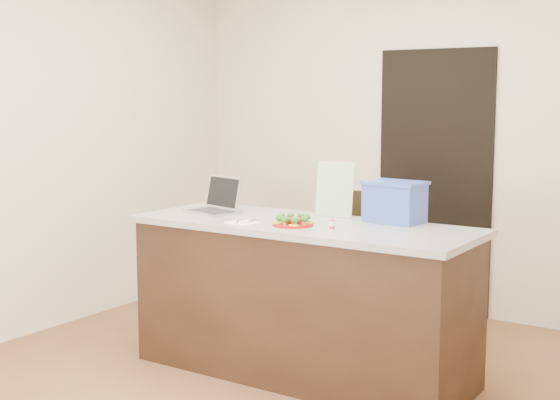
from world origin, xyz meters
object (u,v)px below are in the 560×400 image
Objects in this scene: island at (303,298)px; chair at (366,260)px; plate at (293,224)px; laptop at (218,202)px; blue_box at (395,202)px; napkin at (242,223)px; yogurt_bottle at (332,226)px.

island is 2.01× the size of chair.
laptop is (-0.68, 0.18, 0.05)m from plate.
blue_box reaches higher than chair.
plate reaches higher than island.
yogurt_bottle is at bearing 5.80° from napkin.
island is 0.58m from napkin.
plate is (0.02, -0.13, 0.47)m from island.
blue_box is at bearing 71.28° from yogurt_bottle.
plate is 0.30m from napkin.
island is 5.64× the size of laptop.
chair is (0.08, 0.66, 0.12)m from island.
plate is 0.64× the size of laptop.
chair is at bearing 83.04° from island.
island is 32.27× the size of yogurt_bottle.
blue_box is (1.11, 0.25, 0.06)m from laptop.
plate is 0.62m from blue_box.
blue_box reaches higher than plate.
island is 5.83× the size of blue_box.
island is 0.79m from blue_box.
chair is (0.74, 0.62, -0.40)m from laptop.
blue_box is (0.72, 0.52, 0.12)m from napkin.
laptop is at bearing -162.99° from blue_box.
napkin is at bearing -174.20° from yogurt_bottle.
island is at bearing -103.78° from chair.
chair is at bearing 68.27° from napkin.
island is 0.84m from laptop.
chair is (0.35, 0.89, -0.34)m from napkin.
laptop is at bearing 145.59° from napkin.
plate reaches higher than napkin.
laptop reaches higher than napkin.
blue_box is at bearing -51.86° from chair.
island is 0.59m from yogurt_bottle.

